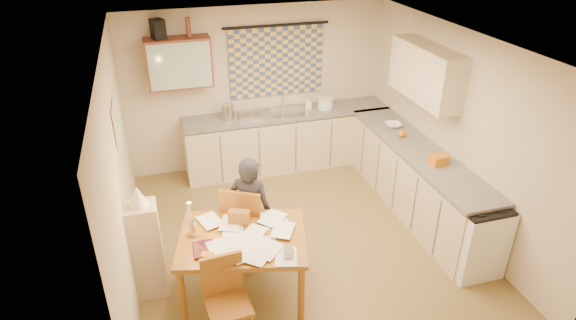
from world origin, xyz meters
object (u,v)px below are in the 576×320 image
object	(u,v)px
counter_right	(415,180)
stove	(474,237)
chair_far	(247,235)
shelf_stand	(147,250)
dining_table	(244,265)
person	(251,211)
counter_back	(290,140)

from	to	relation	value
counter_right	stove	bearing A→B (deg)	-90.00
counter_right	chair_far	bearing A→B (deg)	-170.73
counter_right	shelf_stand	xyz separation A→B (m)	(-3.54, -0.65, 0.10)
counter_right	dining_table	bearing A→B (deg)	-159.40
chair_far	person	size ratio (longest dim) A/B	0.75
dining_table	person	xyz separation A→B (m)	(0.20, 0.53, 0.30)
counter_right	person	size ratio (longest dim) A/B	2.17
counter_right	stove	xyz separation A→B (m)	(0.00, -1.31, -0.01)
counter_right	chair_far	distance (m)	2.46
dining_table	person	distance (m)	0.65
stove	dining_table	xyz separation A→B (m)	(-2.58, 0.34, -0.06)
stove	person	distance (m)	2.54
person	shelf_stand	size ratio (longest dim) A/B	1.23
person	shelf_stand	world-z (taller)	person
counter_right	shelf_stand	distance (m)	3.60
chair_far	counter_right	bearing A→B (deg)	-140.90
shelf_stand	person	bearing A→B (deg)	10.55
stove	dining_table	world-z (taller)	stove
person	stove	bearing A→B (deg)	-169.00
dining_table	person	size ratio (longest dim) A/B	1.09
counter_right	shelf_stand	world-z (taller)	shelf_stand
dining_table	shelf_stand	xyz separation A→B (m)	(-0.96, 0.32, 0.18)
dining_table	shelf_stand	size ratio (longest dim) A/B	1.34
counter_right	stove	distance (m)	1.31
counter_right	shelf_stand	size ratio (longest dim) A/B	2.66
counter_back	stove	xyz separation A→B (m)	(1.26, -3.00, -0.01)
counter_back	stove	distance (m)	3.26
stove	person	world-z (taller)	person
counter_right	person	world-z (taller)	person
person	counter_right	bearing A→B (deg)	-138.42
person	chair_far	bearing A→B (deg)	-8.96
counter_back	person	world-z (taller)	person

